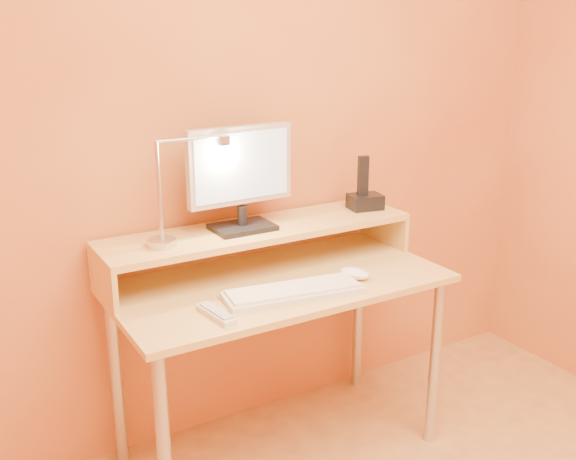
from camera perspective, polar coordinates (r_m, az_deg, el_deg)
wall_back at (r=2.49m, az=-4.52°, el=9.47°), size 3.00×0.04×2.50m
desk_leg_fl at (r=2.13m, az=-10.80°, el=-18.68°), size 0.04×0.04×0.69m
desk_leg_fr at (r=2.63m, az=12.76°, el=-11.30°), size 0.04×0.04×0.69m
desk_leg_bl at (r=2.54m, az=-14.79°, el=-12.60°), size 0.04×0.04×0.69m
desk_leg_br at (r=2.97m, az=6.16°, el=-7.48°), size 0.04×0.04×0.69m
desk_lower at (r=2.35m, az=-0.76°, el=-4.65°), size 1.20×0.60×0.02m
shelf_riser_left at (r=2.25m, az=-15.93°, el=-4.21°), size 0.02×0.30×0.14m
shelf_riser_right at (r=2.76m, az=8.37°, el=0.29°), size 0.02×0.30×0.14m
desk_shelf at (r=2.42m, az=-2.54°, el=0.01°), size 1.20×0.30×0.02m
monitor_foot at (r=2.39m, az=-3.99°, el=0.26°), size 0.22×0.16×0.02m
monitor_neck at (r=2.38m, az=-4.02°, el=1.27°), size 0.04×0.04×0.07m
monitor_panel at (r=2.34m, az=-4.22°, el=5.69°), size 0.41×0.05×0.28m
monitor_back at (r=2.36m, az=-4.48°, el=5.78°), size 0.37×0.03×0.24m
monitor_screen at (r=2.32m, az=-4.02°, el=5.61°), size 0.37×0.02×0.24m
lamp_base at (r=2.24m, az=-10.97°, el=-1.08°), size 0.10×0.10×0.02m
lamp_post at (r=2.19m, az=-11.24°, el=3.32°), size 0.01×0.01×0.33m
lamp_arm at (r=2.20m, az=-8.53°, el=7.90°), size 0.24×0.01×0.01m
lamp_head at (r=2.25m, az=-5.66°, el=7.83°), size 0.04×0.04×0.03m
lamp_bulb at (r=2.25m, az=-5.65°, el=7.43°), size 0.03×0.03×0.00m
phone_dock at (r=2.67m, az=6.77°, el=2.48°), size 0.15×0.12×0.06m
phone_handset at (r=2.63m, az=6.59°, el=4.75°), size 0.04×0.03×0.16m
phone_led at (r=2.66m, az=8.21°, el=2.35°), size 0.01×0.00×0.04m
keyboard at (r=2.21m, az=0.49°, el=-5.54°), size 0.49×0.22×0.02m
mouse at (r=2.37m, az=5.84°, el=-3.79°), size 0.11×0.13×0.04m
remote_control at (r=2.07m, az=-6.30°, el=-7.33°), size 0.07×0.18×0.02m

